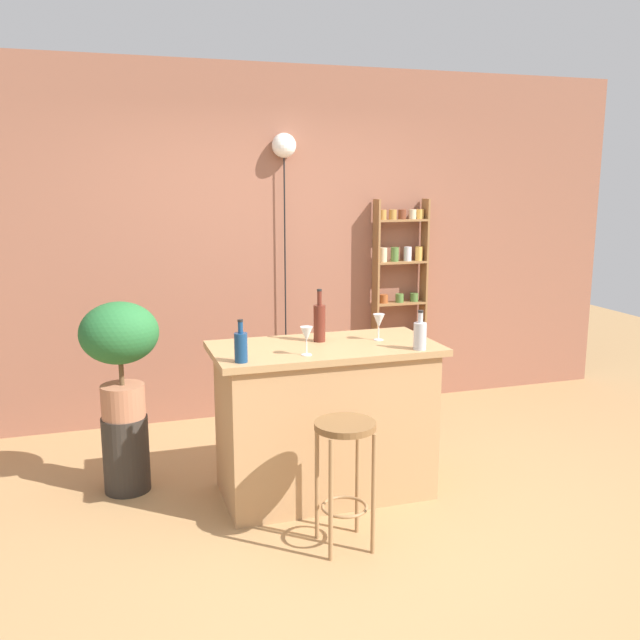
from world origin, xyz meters
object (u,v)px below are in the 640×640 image
object	(u,v)px
bar_stool	(345,456)
bottle_sauce_amber	(241,346)
pendant_globe_light	(284,152)
wine_glass_center	(307,335)
spice_shelf	(400,298)
plant_stool	(126,454)
bottle_wine_red	(320,322)
wine_glass_left	(379,322)
bottle_soda_blue	(420,335)
potted_plant	(120,344)

from	to	relation	value
bar_stool	bottle_sauce_amber	world-z (taller)	bottle_sauce_amber
pendant_globe_light	wine_glass_center	bearing A→B (deg)	-101.08
spice_shelf	plant_stool	xyz separation A→B (m)	(-2.34, -1.11, -0.69)
plant_stool	bottle_sauce_amber	world-z (taller)	bottle_sauce_amber
plant_stool	bottle_wine_red	bearing A→B (deg)	-14.15
spice_shelf	bottle_sauce_amber	distance (m)	2.46
plant_stool	wine_glass_left	distance (m)	1.78
wine_glass_left	spice_shelf	bearing A→B (deg)	61.39
spice_shelf	bottle_soda_blue	size ratio (longest dim) A/B	7.56
spice_shelf	bottle_wine_red	bearing A→B (deg)	-129.67
potted_plant	wine_glass_center	xyz separation A→B (m)	(1.00, -0.60, 0.12)
bar_stool	potted_plant	distance (m)	1.56
plant_stool	pendant_globe_light	bearing A→B (deg)	40.37
bottle_soda_blue	wine_glass_left	bearing A→B (deg)	114.91
spice_shelf	plant_stool	distance (m)	2.68
bar_stool	pendant_globe_light	size ratio (longest dim) A/B	0.30
pendant_globe_light	bar_stool	bearing A→B (deg)	-97.05
bottle_wine_red	wine_glass_left	distance (m)	0.37
plant_stool	wine_glass_left	bearing A→B (deg)	-13.72
plant_stool	bottle_wine_red	distance (m)	1.47
bottle_wine_red	wine_glass_left	xyz separation A→B (m)	(0.36, -0.08, -0.01)
bottle_soda_blue	pendant_globe_light	bearing A→B (deg)	100.31
spice_shelf	pendant_globe_light	size ratio (longest dim) A/B	0.77
potted_plant	bottle_wine_red	bearing A→B (deg)	-14.15
bar_stool	wine_glass_center	world-z (taller)	wine_glass_center
potted_plant	bottle_wine_red	size ratio (longest dim) A/B	2.22
bottle_soda_blue	pendant_globe_light	world-z (taller)	pendant_globe_light
bottle_soda_blue	bottle_wine_red	bearing A→B (deg)	142.94
potted_plant	bottle_soda_blue	size ratio (longest dim) A/B	3.10
bottle_soda_blue	bottle_sauce_amber	size ratio (longest dim) A/B	0.98
bottle_sauce_amber	pendant_globe_light	bearing A→B (deg)	67.83
potted_plant	wine_glass_left	xyz separation A→B (m)	(1.53, -0.37, 0.12)
spice_shelf	bar_stool	bearing A→B (deg)	-120.41
spice_shelf	pendant_globe_light	xyz separation A→B (m)	(-1.00, 0.03, 1.20)
bottle_wine_red	spice_shelf	bearing A→B (deg)	50.33
bar_stool	pendant_globe_light	world-z (taller)	pendant_globe_light
potted_plant	wine_glass_center	world-z (taller)	potted_plant
bottle_soda_blue	bottle_wine_red	xyz separation A→B (m)	(-0.49, 0.37, 0.04)
bottle_wine_red	plant_stool	bearing A→B (deg)	165.85
spice_shelf	wine_glass_center	xyz separation A→B (m)	(-1.34, -1.71, 0.13)
bottle_wine_red	pendant_globe_light	xyz separation A→B (m)	(0.17, 1.44, 1.06)
bottle_sauce_amber	wine_glass_center	xyz separation A→B (m)	(0.38, 0.04, 0.03)
spice_shelf	wine_glass_left	world-z (taller)	spice_shelf
bottle_soda_blue	potted_plant	bearing A→B (deg)	158.13
spice_shelf	bottle_wine_red	size ratio (longest dim) A/B	5.42
wine_glass_left	pendant_globe_light	xyz separation A→B (m)	(-0.19, 1.51, 1.07)
wine_glass_center	bottle_soda_blue	bearing A→B (deg)	-6.23
bar_stool	potted_plant	world-z (taller)	potted_plant
potted_plant	spice_shelf	bearing A→B (deg)	25.39
bar_stool	plant_stool	world-z (taller)	bar_stool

